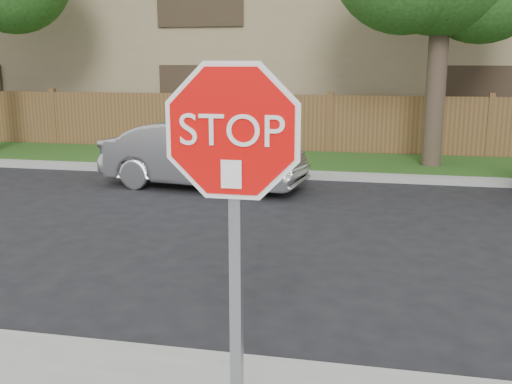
# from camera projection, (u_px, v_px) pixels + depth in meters

# --- Properties ---
(ground) EXTENTS (90.00, 90.00, 0.00)m
(ground) POSITION_uv_depth(u_px,v_px,m) (210.00, 361.00, 5.10)
(ground) COLOR black
(ground) RESTS_ON ground
(far_curb) EXTENTS (70.00, 0.30, 0.15)m
(far_curb) POSITION_uv_depth(u_px,v_px,m) (316.00, 175.00, 12.87)
(far_curb) COLOR gray
(far_curb) RESTS_ON ground
(grass_strip) EXTENTS (70.00, 3.00, 0.12)m
(grass_strip) POSITION_uv_depth(u_px,v_px,m) (323.00, 163.00, 14.45)
(grass_strip) COLOR #1E4714
(grass_strip) RESTS_ON ground
(fence) EXTENTS (70.00, 0.12, 1.60)m
(fence) POSITION_uv_depth(u_px,v_px,m) (330.00, 126.00, 15.81)
(fence) COLOR brown
(fence) RESTS_ON ground
(apartment_building) EXTENTS (35.20, 9.20, 7.20)m
(apartment_building) POSITION_uv_depth(u_px,v_px,m) (346.00, 29.00, 20.57)
(apartment_building) COLOR #8A7756
(apartment_building) RESTS_ON ground
(stop_sign) EXTENTS (1.01, 0.13, 2.55)m
(stop_sign) POSITION_uv_depth(u_px,v_px,m) (233.00, 191.00, 3.17)
(stop_sign) COLOR gray
(stop_sign) RESTS_ON sidewalk_near
(sedan_left) EXTENTS (4.18, 1.95, 1.33)m
(sedan_left) POSITION_uv_depth(u_px,v_px,m) (204.00, 155.00, 11.85)
(sedan_left) COLOR #A2A2A6
(sedan_left) RESTS_ON ground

